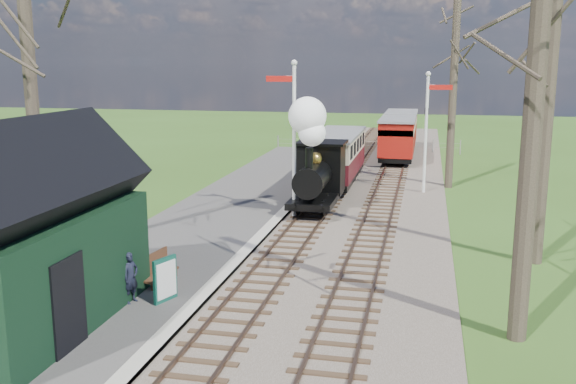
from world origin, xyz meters
name	(u,v)px	position (x,y,z in m)	size (l,w,h in m)	color
distant_hills	(395,257)	(1.40, 64.38, -16.21)	(114.40, 48.00, 22.02)	#385B23
ballast_bed	(360,191)	(1.30, 22.00, 0.05)	(8.00, 60.00, 0.10)	brown
track_near	(333,189)	(0.00, 22.00, 0.10)	(1.60, 60.00, 0.15)	brown
track_far	(387,191)	(2.60, 22.00, 0.10)	(1.60, 60.00, 0.15)	brown
platform	(211,225)	(-3.50, 14.00, 0.10)	(5.00, 44.00, 0.20)	#474442
coping_strip	(270,228)	(-1.20, 14.00, 0.10)	(0.40, 44.00, 0.21)	#B2AD9E
station_shed	(29,238)	(-4.30, 4.00, 2.27)	(3.25, 6.30, 4.78)	black
semaphore_near	(292,128)	(-0.77, 16.00, 3.62)	(1.22, 0.24, 6.22)	silver
semaphore_far	(428,123)	(4.37, 22.00, 3.35)	(1.22, 0.24, 5.72)	silver
bare_trees	(322,95)	(1.33, 10.10, 5.21)	(15.51, 22.39, 12.00)	#382D23
fence_line	(366,144)	(0.30, 36.00, 0.55)	(12.60, 0.08, 1.00)	slate
locomotive	(316,162)	(-0.01, 17.06, 2.14)	(1.86, 4.35, 4.66)	black
coach	(337,155)	(0.00, 23.13, 1.57)	(2.17, 7.45, 2.29)	black
red_carriage_a	(397,139)	(2.60, 31.23, 1.54)	(2.12, 5.26, 2.24)	black
red_carriage_b	(401,130)	(2.60, 36.73, 1.54)	(2.12, 5.26, 2.24)	black
sign_board	(165,279)	(-1.95, 6.04, 0.77)	(0.35, 0.75, 1.14)	#104A3B
bench	(156,269)	(-2.76, 7.30, 0.58)	(0.61, 1.48, 0.82)	#4A2B1A
person	(131,277)	(-2.75, 5.77, 0.85)	(0.48, 0.31, 1.31)	black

